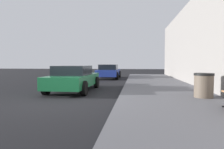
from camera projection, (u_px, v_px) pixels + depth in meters
ground_plane at (60, 103)px, 6.95m from camera, size 80.00×80.00×0.00m
sidewalk at (178, 104)px, 6.48m from camera, size 4.00×32.00×0.15m
trash_bin at (204, 85)px, 7.19m from camera, size 0.69×0.69×0.88m
car_green at (74, 78)px, 9.85m from camera, size 1.93×4.25×1.27m
car_blue at (109, 71)px, 17.83m from camera, size 1.95×4.13×1.27m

